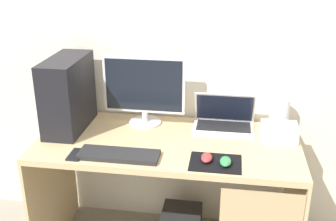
{
  "coord_description": "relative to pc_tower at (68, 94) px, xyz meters",
  "views": [
    {
      "loc": [
        0.32,
        -2.07,
        1.8
      ],
      "look_at": [
        0.0,
        0.0,
        0.95
      ],
      "focal_mm": 44.27,
      "sensor_mm": 36.0,
      "label": 1
    }
  ],
  "objects": [
    {
      "name": "monitor",
      "position": [
        0.43,
        0.12,
        0.0
      ],
      "size": [
        0.49,
        0.2,
        0.42
      ],
      "color": "silver",
      "rests_on": "desk"
    },
    {
      "name": "cell_phone",
      "position": [
        0.16,
        -0.33,
        -0.21
      ],
      "size": [
        0.07,
        0.13,
        0.01
      ],
      "primitive_type": "cube",
      "color": "black",
      "rests_on": "desk"
    },
    {
      "name": "laptop",
      "position": [
        0.9,
        0.14,
        -0.17
      ],
      "size": [
        0.36,
        0.24,
        0.21
      ],
      "color": "silver",
      "rests_on": "desk"
    },
    {
      "name": "projector",
      "position": [
        1.21,
        0.02,
        -0.17
      ],
      "size": [
        0.2,
        0.14,
        0.1
      ],
      "primitive_type": "cube",
      "color": "white",
      "rests_on": "desk"
    },
    {
      "name": "mousepad",
      "position": [
        0.88,
        -0.3,
        -0.21
      ],
      "size": [
        0.26,
        0.2,
        0.0
      ],
      "primitive_type": "cube",
      "color": "black",
      "rests_on": "desk"
    },
    {
      "name": "speaker",
      "position": [
        1.23,
        0.18,
        -0.12
      ],
      "size": [
        0.1,
        0.1,
        0.19
      ],
      "primitive_type": "cylinder",
      "color": "white",
      "rests_on": "desk"
    },
    {
      "name": "desk",
      "position": [
        0.62,
        -0.09,
        -0.37
      ],
      "size": [
        1.46,
        0.68,
        0.77
      ],
      "color": "tan",
      "rests_on": "ground_plane"
    },
    {
      "name": "mouse_right",
      "position": [
        0.93,
        -0.32,
        -0.19
      ],
      "size": [
        0.06,
        0.1,
        0.03
      ],
      "primitive_type": "ellipsoid",
      "color": "#338C4C",
      "rests_on": "mousepad"
    },
    {
      "name": "mouse_left",
      "position": [
        0.83,
        -0.29,
        -0.19
      ],
      "size": [
        0.06,
        0.1,
        0.03
      ],
      "primitive_type": "ellipsoid",
      "color": "#B23333",
      "rests_on": "mousepad"
    },
    {
      "name": "pc_tower",
      "position": [
        0.0,
        0.0,
        0.0
      ],
      "size": [
        0.19,
        0.43,
        0.43
      ],
      "primitive_type": "cube",
      "color": "black",
      "rests_on": "desk"
    },
    {
      "name": "wall_back",
      "position": [
        0.6,
        0.3,
        0.31
      ],
      "size": [
        4.0,
        0.05,
        2.6
      ],
      "color": "beige",
      "rests_on": "ground_plane"
    },
    {
      "name": "keyboard",
      "position": [
        0.38,
        -0.31,
        -0.2
      ],
      "size": [
        0.42,
        0.14,
        0.02
      ],
      "primitive_type": "cube",
      "color": "#232326",
      "rests_on": "desk"
    }
  ]
}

